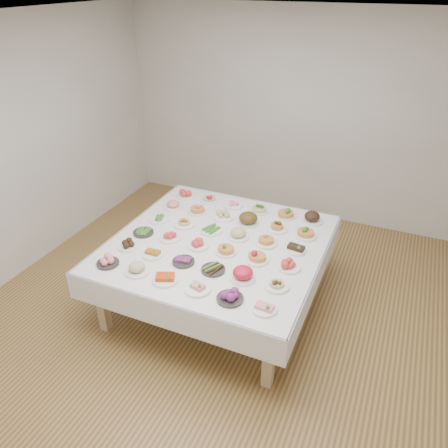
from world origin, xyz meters
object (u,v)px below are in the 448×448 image
at_px(dish_18, 160,219).
at_px(dish_35, 312,217).
at_px(display_table, 218,248).
at_px(dish_0, 107,261).

bearing_deg(dish_18, dish_35, 22.48).
bearing_deg(display_table, dish_0, -135.31).
distance_m(display_table, dish_35, 1.10).
bearing_deg(dish_35, dish_18, -157.52).
height_order(dish_0, dish_18, dish_0).
xyz_separation_m(display_table, dish_35, (0.76, 0.78, 0.13)).
xyz_separation_m(display_table, dish_0, (-0.78, -0.77, 0.11)).
distance_m(dish_0, dish_18, 0.91).
bearing_deg(dish_18, display_table, -10.74).
distance_m(dish_0, dish_35, 2.18).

